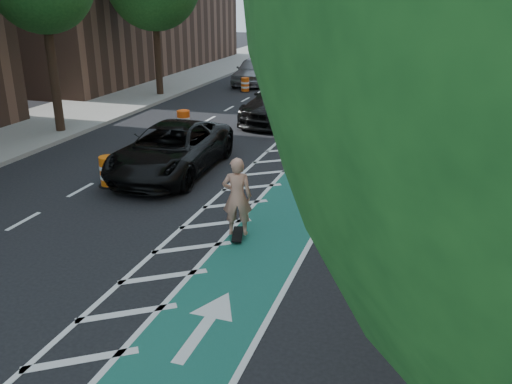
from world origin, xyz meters
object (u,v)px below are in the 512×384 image
at_px(suv_near, 171,149).
at_px(skateboarder, 237,197).
at_px(suv_far, 284,101).
at_px(barrel_a, 109,172).

bearing_deg(suv_near, skateboarder, -49.08).
height_order(suv_far, barrel_a, suv_far).
xyz_separation_m(suv_near, suv_far, (1.38, 8.25, 0.09)).
bearing_deg(suv_far, suv_near, -93.36).
distance_m(suv_near, barrel_a, 2.14).
bearing_deg(suv_near, barrel_a, -127.00).
height_order(skateboarder, barrel_a, skateboarder).
height_order(suv_near, suv_far, suv_far).
bearing_deg(suv_far, barrel_a, -98.35).
distance_m(suv_far, barrel_a, 10.32).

